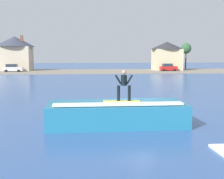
# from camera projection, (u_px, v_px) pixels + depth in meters

# --- Properties ---
(ground_plane) EXTENTS (260.00, 260.00, 0.00)m
(ground_plane) POSITION_uv_depth(u_px,v_px,m) (133.00, 119.00, 18.95)
(ground_plane) COLOR #345795
(wave_crest) EXTENTS (7.61, 3.33, 1.41)m
(wave_crest) POSITION_uv_depth(u_px,v_px,m) (116.00, 113.00, 17.27)
(wave_crest) COLOR teal
(wave_crest) RESTS_ON ground_plane
(surfboard) EXTENTS (1.99, 0.59, 0.06)m
(surfboard) POSITION_uv_depth(u_px,v_px,m) (122.00, 101.00, 16.57)
(surfboard) COLOR #EAD159
(surfboard) RESTS_ON wave_crest
(surfer) EXTENTS (0.97, 0.32, 1.65)m
(surfer) POSITION_uv_depth(u_px,v_px,m) (124.00, 84.00, 16.41)
(surfer) COLOR black
(surfer) RESTS_ON surfboard
(shoreline_bank) EXTENTS (120.00, 17.78, 0.17)m
(shoreline_bank) POSITION_uv_depth(u_px,v_px,m) (96.00, 71.00, 70.78)
(shoreline_bank) COLOR gray
(shoreline_bank) RESTS_ON ground_plane
(car_near_shore) EXTENTS (4.16, 2.21, 1.86)m
(car_near_shore) POSITION_uv_depth(u_px,v_px,m) (13.00, 68.00, 68.21)
(car_near_shore) COLOR silver
(car_near_shore) RESTS_ON ground_plane
(car_far_shore) EXTENTS (3.95, 2.07, 1.86)m
(car_far_shore) POSITION_uv_depth(u_px,v_px,m) (168.00, 68.00, 71.51)
(car_far_shore) COLOR red
(car_far_shore) RESTS_ON ground_plane
(house_with_chimney) EXTENTS (9.43, 9.43, 8.45)m
(house_with_chimney) POSITION_uv_depth(u_px,v_px,m) (15.00, 52.00, 73.39)
(house_with_chimney) COLOR beige
(house_with_chimney) RESTS_ON ground_plane
(house_gabled_white) EXTENTS (7.93, 7.93, 7.04)m
(house_gabled_white) POSITION_uv_depth(u_px,v_px,m) (167.00, 55.00, 74.97)
(house_gabled_white) COLOR beige
(house_gabled_white) RESTS_ON ground_plane
(tree_tall_bare) EXTENTS (2.68, 2.68, 6.87)m
(tree_tall_bare) POSITION_uv_depth(u_px,v_px,m) (186.00, 49.00, 79.40)
(tree_tall_bare) COLOR brown
(tree_tall_bare) RESTS_ON ground_plane
(tree_short_bushy) EXTENTS (2.20, 2.20, 6.09)m
(tree_short_bushy) POSITION_uv_depth(u_px,v_px,m) (175.00, 51.00, 77.55)
(tree_short_bushy) COLOR brown
(tree_short_bushy) RESTS_ON ground_plane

